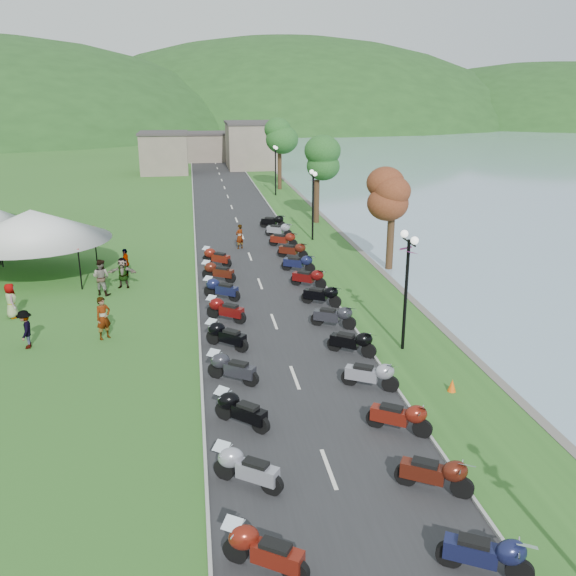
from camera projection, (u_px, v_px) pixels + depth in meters
name	position (u px, v px, depth m)	size (l,w,h in m)	color
road	(242.00, 236.00, 45.94)	(7.00, 120.00, 0.02)	#29292B
hills_backdrop	(201.00, 124.00, 196.19)	(360.00, 120.00, 76.00)	#285621
far_building	(202.00, 148.00, 87.13)	(18.00, 16.00, 5.00)	gray
moto_row_left	(237.00, 389.00, 21.38)	(2.60, 37.82, 1.10)	#331411
moto_row_right	(327.00, 305.00, 29.62)	(2.60, 42.29, 1.10)	#331411
vendor_tent_main	(35.00, 244.00, 35.47)	(5.87, 5.87, 4.00)	silver
tree_lakeside	(392.00, 209.00, 36.52)	(2.66, 2.66, 7.40)	#2A6727
pedestrian_a	(105.00, 338.00, 27.12)	(0.71, 0.52, 1.94)	slate
pedestrian_b	(103.00, 295.00, 32.90)	(0.96, 0.53, 1.97)	slate
pedestrian_c	(28.00, 348.00, 26.15)	(1.09, 0.45, 1.69)	slate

